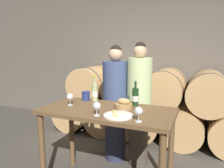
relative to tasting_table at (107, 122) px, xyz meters
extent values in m
cube|color=#60594F|center=(0.00, 2.24, 0.80)|extent=(10.00, 0.12, 3.20)
cylinder|color=tan|center=(-1.37, 1.65, -0.48)|extent=(0.64, 0.93, 0.64)
cylinder|color=#2D2D33|center=(-1.37, 1.35, -0.48)|extent=(0.66, 0.02, 0.66)
cylinder|color=#2D2D33|center=(-1.37, 1.95, -0.48)|extent=(0.66, 0.02, 0.66)
cylinder|color=tan|center=(-0.68, 1.65, -0.48)|extent=(0.64, 0.93, 0.64)
cylinder|color=#2D2D33|center=(-0.68, 1.35, -0.48)|extent=(0.66, 0.02, 0.66)
cylinder|color=#2D2D33|center=(-0.68, 1.95, -0.48)|extent=(0.66, 0.02, 0.66)
cylinder|color=tan|center=(0.00, 1.65, -0.48)|extent=(0.64, 0.93, 0.64)
cylinder|color=#2D2D33|center=(0.00, 1.35, -0.48)|extent=(0.66, 0.02, 0.66)
cylinder|color=#2D2D33|center=(0.00, 1.95, -0.48)|extent=(0.66, 0.02, 0.66)
cylinder|color=tan|center=(0.68, 1.65, -0.48)|extent=(0.64, 0.93, 0.64)
cylinder|color=#2D2D33|center=(0.68, 1.35, -0.48)|extent=(0.66, 0.02, 0.66)
cylinder|color=#2D2D33|center=(0.68, 1.95, -0.48)|extent=(0.66, 0.02, 0.66)
cylinder|color=tan|center=(-1.03, 1.65, 0.11)|extent=(0.64, 0.93, 0.64)
cylinder|color=#2D2D33|center=(-1.03, 1.35, 0.11)|extent=(0.66, 0.02, 0.66)
cylinder|color=#2D2D33|center=(-1.03, 1.95, 0.11)|extent=(0.66, 0.02, 0.66)
cylinder|color=tan|center=(-0.34, 1.65, 0.11)|extent=(0.64, 0.93, 0.64)
cylinder|color=#2D2D33|center=(-0.34, 1.35, 0.11)|extent=(0.66, 0.02, 0.66)
cylinder|color=#2D2D33|center=(-0.34, 1.95, 0.11)|extent=(0.66, 0.02, 0.66)
cylinder|color=tan|center=(0.34, 1.65, 0.11)|extent=(0.64, 0.93, 0.64)
cylinder|color=#2D2D33|center=(0.34, 1.35, 0.11)|extent=(0.66, 0.02, 0.66)
cylinder|color=#2D2D33|center=(0.34, 1.95, 0.11)|extent=(0.66, 0.02, 0.66)
cylinder|color=tan|center=(1.03, 1.65, 0.11)|extent=(0.64, 0.93, 0.64)
cylinder|color=#2D2D33|center=(1.03, 1.35, 0.11)|extent=(0.66, 0.02, 0.66)
cylinder|color=#2D2D33|center=(1.03, 1.95, 0.11)|extent=(0.66, 0.02, 0.66)
cylinder|color=brown|center=(-0.65, -0.29, -0.34)|extent=(0.06, 0.06, 0.91)
cylinder|color=brown|center=(-0.65, 0.29, -0.34)|extent=(0.06, 0.06, 0.91)
cylinder|color=brown|center=(0.65, 0.29, -0.34)|extent=(0.06, 0.06, 0.91)
cube|color=brown|center=(0.00, 0.00, 0.13)|extent=(1.41, 0.70, 0.04)
cylinder|color=#2D334C|center=(-0.18, 0.70, -0.40)|extent=(0.29, 0.29, 0.79)
cylinder|color=#3D4C75|center=(-0.18, 0.70, 0.30)|extent=(0.35, 0.35, 0.62)
sphere|color=tan|center=(-0.18, 0.70, 0.70)|extent=(0.19, 0.19, 0.19)
sphere|color=black|center=(-0.18, 0.72, 0.75)|extent=(0.15, 0.15, 0.15)
cylinder|color=#4C4238|center=(0.16, 0.70, -0.39)|extent=(0.27, 0.27, 0.82)
cylinder|color=beige|center=(0.16, 0.70, 0.34)|extent=(0.32, 0.32, 0.65)
sphere|color=tan|center=(0.16, 0.70, 0.75)|extent=(0.17, 0.17, 0.17)
sphere|color=black|center=(0.16, 0.71, 0.80)|extent=(0.14, 0.14, 0.14)
cylinder|color=#193819|center=(0.24, 0.26, 0.25)|extent=(0.07, 0.07, 0.20)
cylinder|color=#193819|center=(0.24, 0.26, 0.39)|extent=(0.03, 0.03, 0.08)
cylinder|color=#B7B7BC|center=(0.24, 0.26, 0.44)|extent=(0.03, 0.03, 0.02)
cylinder|color=white|center=(0.24, 0.26, 0.23)|extent=(0.07, 0.07, 0.06)
cylinder|color=#ADBC7F|center=(-0.29, 0.28, 0.25)|extent=(0.07, 0.07, 0.21)
cylinder|color=#ADBC7F|center=(-0.29, 0.28, 0.40)|extent=(0.03, 0.03, 0.08)
cylinder|color=gold|center=(-0.29, 0.28, 0.45)|extent=(0.03, 0.03, 0.02)
cylinder|color=white|center=(-0.29, 0.28, 0.24)|extent=(0.07, 0.07, 0.07)
cylinder|color=navy|center=(-0.41, 0.27, 0.20)|extent=(0.10, 0.10, 0.11)
cylinder|color=navy|center=(-0.41, 0.27, 0.25)|extent=(0.11, 0.11, 0.01)
cylinder|color=#A87F4C|center=(0.15, 0.10, 0.17)|extent=(0.19, 0.19, 0.05)
ellipsoid|color=tan|center=(0.15, 0.10, 0.23)|extent=(0.14, 0.09, 0.07)
cylinder|color=white|center=(0.20, -0.18, 0.16)|extent=(0.29, 0.29, 0.01)
cube|color=beige|center=(0.26, -0.15, 0.17)|extent=(0.07, 0.06, 0.02)
cube|color=#E0CC7F|center=(0.15, -0.14, 0.17)|extent=(0.07, 0.07, 0.02)
cube|color=beige|center=(0.19, -0.24, 0.17)|extent=(0.05, 0.06, 0.02)
cylinder|color=white|center=(-0.45, -0.01, 0.15)|extent=(0.06, 0.06, 0.00)
cylinder|color=white|center=(-0.45, -0.01, 0.18)|extent=(0.01, 0.01, 0.06)
sphere|color=white|center=(-0.45, -0.01, 0.25)|extent=(0.08, 0.08, 0.08)
cylinder|color=white|center=(0.00, -0.24, 0.15)|extent=(0.06, 0.06, 0.00)
cylinder|color=white|center=(0.00, -0.24, 0.18)|extent=(0.01, 0.01, 0.06)
sphere|color=white|center=(0.00, -0.24, 0.25)|extent=(0.08, 0.08, 0.08)
cylinder|color=white|center=(0.42, -0.25, 0.15)|extent=(0.06, 0.06, 0.00)
cylinder|color=white|center=(0.42, -0.25, 0.18)|extent=(0.01, 0.01, 0.06)
sphere|color=white|center=(0.42, -0.25, 0.25)|extent=(0.08, 0.08, 0.08)
camera|label=1|loc=(0.91, -2.05, 0.81)|focal=35.00mm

